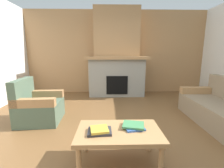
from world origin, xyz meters
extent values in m
plane|color=brown|center=(0.00, 0.00, 0.00)|extent=(9.00, 9.00, 0.00)
cube|color=#A87A4C|center=(0.00, 3.00, 1.35)|extent=(6.00, 0.12, 2.70)
cube|color=gray|center=(0.00, 2.59, 0.57)|extent=(1.70, 0.70, 1.15)
cube|color=black|center=(0.00, 2.26, 0.38)|extent=(0.64, 0.08, 0.56)
cube|color=#A87A4C|center=(0.00, 2.54, 1.19)|extent=(1.90, 0.82, 0.08)
cube|color=#A87A4C|center=(0.00, 2.69, 1.97)|extent=(1.40, 0.50, 1.47)
cube|color=#847056|center=(1.85, 0.32, 0.20)|extent=(0.86, 1.81, 0.40)
cube|color=#A87A4C|center=(1.86, 1.14, 0.48)|extent=(0.84, 0.17, 0.15)
cube|color=#4C604C|center=(-1.60, 0.59, 0.20)|extent=(0.80, 0.80, 0.40)
cube|color=#4C604C|center=(-1.91, 0.57, 0.62)|extent=(0.18, 0.77, 0.45)
cube|color=#A87A4C|center=(-1.59, 0.28, 0.48)|extent=(0.77, 0.18, 0.15)
cube|color=#A87A4C|center=(-1.62, 0.90, 0.48)|extent=(0.77, 0.18, 0.15)
cube|color=#A87A4C|center=(-0.14, -0.66, 0.41)|extent=(1.00, 0.60, 0.05)
cylinder|color=#A87A4C|center=(-0.58, -0.90, 0.19)|extent=(0.06, 0.06, 0.38)
cylinder|color=#A87A4C|center=(0.30, -0.90, 0.19)|extent=(0.06, 0.06, 0.38)
cylinder|color=#A87A4C|center=(-0.58, -0.42, 0.19)|extent=(0.06, 0.06, 0.38)
cylinder|color=#A87A4C|center=(0.30, -0.42, 0.19)|extent=(0.06, 0.06, 0.38)
cube|color=#2D2D33|center=(-0.37, -0.71, 0.45)|extent=(0.28, 0.21, 0.03)
cube|color=gold|center=(-0.37, -0.72, 0.47)|extent=(0.23, 0.22, 0.03)
cube|color=#335699|center=(0.05, -0.61, 0.44)|extent=(0.26, 0.25, 0.02)
cube|color=#3D7F4C|center=(0.04, -0.60, 0.46)|extent=(0.29, 0.26, 0.02)
camera|label=1|loc=(-0.26, -2.38, 1.33)|focal=25.09mm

